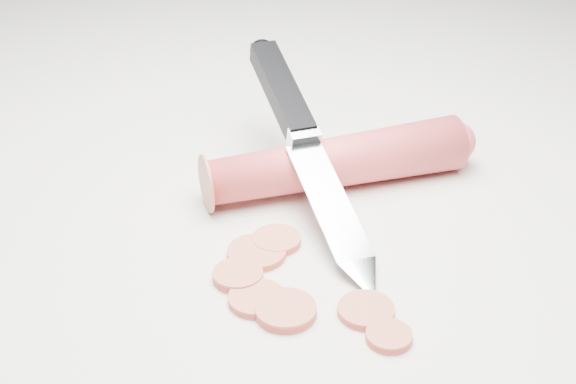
% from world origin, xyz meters
% --- Properties ---
extents(ground, '(2.40, 2.40, 0.00)m').
position_xyz_m(ground, '(0.00, 0.00, 0.00)').
color(ground, silver).
rests_on(ground, ground).
extents(carrot, '(0.18, 0.17, 0.04)m').
position_xyz_m(carrot, '(-0.02, 0.09, 0.02)').
color(carrot, '#CE3539').
rests_on(carrot, ground).
extents(carrot_slice_0, '(0.04, 0.04, 0.01)m').
position_xyz_m(carrot_slice_0, '(-0.04, -0.02, 0.00)').
color(carrot_slice_0, '#C15B3E').
rests_on(carrot_slice_0, ground).
extents(carrot_slice_1, '(0.03, 0.03, 0.01)m').
position_xyz_m(carrot_slice_1, '(-0.04, -0.05, 0.00)').
color(carrot_slice_1, '#C15B3E').
rests_on(carrot_slice_1, ground).
extents(carrot_slice_2, '(0.03, 0.03, 0.01)m').
position_xyz_m(carrot_slice_2, '(-0.04, -0.00, 0.00)').
color(carrot_slice_2, '#C15B3E').
rests_on(carrot_slice_2, ground).
extents(carrot_slice_3, '(0.03, 0.03, 0.01)m').
position_xyz_m(carrot_slice_3, '(0.07, -0.07, 0.00)').
color(carrot_slice_3, '#C15B3E').
rests_on(carrot_slice_3, ground).
extents(carrot_slice_4, '(0.04, 0.04, 0.01)m').
position_xyz_m(carrot_slice_4, '(0.05, -0.05, 0.00)').
color(carrot_slice_4, '#C15B3E').
rests_on(carrot_slice_4, ground).
extents(carrot_slice_5, '(0.04, 0.04, 0.01)m').
position_xyz_m(carrot_slice_5, '(0.00, -0.07, 0.00)').
color(carrot_slice_5, '#C15B3E').
rests_on(carrot_slice_5, ground).
extents(carrot_slice_6, '(0.04, 0.04, 0.01)m').
position_xyz_m(carrot_slice_6, '(-0.02, -0.07, 0.00)').
color(carrot_slice_6, '#C15B3E').
rests_on(carrot_slice_6, ground).
extents(kitchen_knife, '(0.20, 0.22, 0.09)m').
position_xyz_m(kitchen_knife, '(-0.04, 0.06, 0.05)').
color(kitchen_knife, silver).
rests_on(kitchen_knife, ground).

